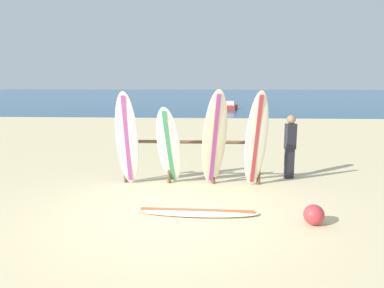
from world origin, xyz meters
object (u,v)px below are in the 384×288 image
object	(u,v)px
surfboard_lying_on_sand	(197,212)
small_boat_offshore	(230,106)
beachgoer_standing	(290,144)
beach_ball	(314,215)
surfboard_leaning_center	(256,140)
surfboard_leaning_far_left	(127,139)
surfboard_leaning_center_left	(214,140)
surfboard_leaning_left	(169,147)
surfboard_rack	(191,153)

from	to	relation	value
surfboard_lying_on_sand	small_boat_offshore	distance (m)	25.91
beachgoer_standing	beach_ball	world-z (taller)	beachgoer_standing
surfboard_leaning_center	small_boat_offshore	xyz separation A→B (m)	(0.59, 24.17, -0.89)
surfboard_leaning_far_left	surfboard_leaning_center_left	bearing A→B (deg)	-3.52
surfboard_leaning_left	beach_ball	world-z (taller)	surfboard_leaning_left
surfboard_rack	surfboard_leaning_center_left	world-z (taller)	surfboard_leaning_center_left
surfboard_leaning_center_left	beach_ball	xyz separation A→B (m)	(1.73, -2.03, -0.98)
surfboard_rack	surfboard_leaning_far_left	world-z (taller)	surfboard_leaning_far_left
beachgoer_standing	beach_ball	xyz separation A→B (m)	(-0.21, -3.09, -0.72)
surfboard_leaning_center_left	surfboard_leaning_center	xyz separation A→B (m)	(0.95, 0.06, -0.02)
surfboard_rack	surfboard_leaning_left	size ratio (longest dim) A/B	1.73
surfboard_leaning_center_left	beachgoer_standing	distance (m)	2.22
surfboard_lying_on_sand	surfboard_leaning_center	bearing A→B (deg)	52.59
surfboard_rack	surfboard_lying_on_sand	distance (m)	2.17
surfboard_leaning_left	small_boat_offshore	xyz separation A→B (m)	(2.60, 24.13, -0.71)
surfboard_rack	beachgoer_standing	xyz separation A→B (m)	(2.49, 0.63, 0.15)
surfboard_leaning_center_left	beach_ball	bearing A→B (deg)	-49.60
surfboard_leaning_center	surfboard_lying_on_sand	size ratio (longest dim) A/B	0.97
surfboard_leaning_left	surfboard_leaning_center_left	distance (m)	1.08
surfboard_rack	small_boat_offshore	xyz separation A→B (m)	(2.10, 23.81, -0.49)
surfboard_leaning_center	small_boat_offshore	world-z (taller)	surfboard_leaning_center
surfboard_leaning_left	beachgoer_standing	size ratio (longest dim) A/B	1.19
surfboard_lying_on_sand	beach_ball	xyz separation A→B (m)	(2.06, -0.43, 0.15)
surfboard_leaning_center	surfboard_leaning_left	bearing A→B (deg)	178.80
small_boat_offshore	surfboard_leaning_center_left	bearing A→B (deg)	-93.65
surfboard_leaning_center_left	beachgoer_standing	xyz separation A→B (m)	(1.94, 1.05, -0.26)
surfboard_rack	small_boat_offshore	distance (m)	23.91
surfboard_leaning_far_left	small_boat_offshore	world-z (taller)	surfboard_leaning_far_left
surfboard_leaning_far_left	surfboard_leaning_center	distance (m)	2.99
beachgoer_standing	small_boat_offshore	xyz separation A→B (m)	(-0.39, 23.18, -0.64)
small_boat_offshore	beach_ball	xyz separation A→B (m)	(0.19, -26.27, -0.08)
surfboard_leaning_center	beach_ball	bearing A→B (deg)	-69.61
surfboard_leaning_center_left	small_boat_offshore	bearing A→B (deg)	86.35
small_boat_offshore	beach_ball	bearing A→B (deg)	-89.60
small_boat_offshore	beach_ball	distance (m)	26.27
small_boat_offshore	beachgoer_standing	bearing A→B (deg)	-89.03
surfboard_leaning_left	surfboard_leaning_center_left	bearing A→B (deg)	-5.76
surfboard_rack	beachgoer_standing	world-z (taller)	beachgoer_standing
surfboard_leaning_left	beachgoer_standing	distance (m)	3.14
surfboard_leaning_far_left	surfboard_lying_on_sand	bearing A→B (deg)	-45.33
surfboard_rack	surfboard_lying_on_sand	size ratio (longest dim) A/B	1.43
surfboard_rack	surfboard_lying_on_sand	bearing A→B (deg)	-83.75
surfboard_leaning_left	surfboard_leaning_center_left	xyz separation A→B (m)	(1.05, -0.11, 0.19)
surfboard_leaning_far_left	surfboard_leaning_left	bearing A→B (deg)	-1.12
beachgoer_standing	surfboard_leaning_far_left	bearing A→B (deg)	-166.86
small_boat_offshore	beach_ball	size ratio (longest dim) A/B	6.83
surfboard_leaning_left	surfboard_lying_on_sand	world-z (taller)	surfboard_leaning_left
surfboard_leaning_center	beachgoer_standing	size ratio (longest dim) A/B	1.40
surfboard_rack	beachgoer_standing	bearing A→B (deg)	14.20
surfboard_rack	surfboard_leaning_center	distance (m)	1.59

